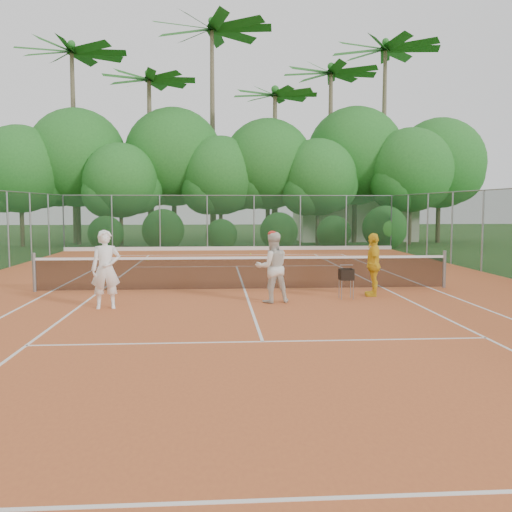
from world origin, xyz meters
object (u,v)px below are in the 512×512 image
Objects in this scene: player_yellow at (373,265)px; ball_hopper at (346,275)px; player_white at (106,269)px; player_center_grp at (272,267)px.

ball_hopper is (-0.82, -0.42, -0.23)m from player_yellow.
player_white is 2.37× the size of ball_hopper.
player_center_grp is 2.94m from player_yellow.
player_white reaches higher than player_yellow.
ball_hopper is (5.98, 0.99, -0.31)m from player_white.
player_center_grp is at bearing -0.37° from player_white.
ball_hopper is at bearing 1.05° from player_white.
ball_hopper is at bearing 12.28° from player_center_grp.
player_yellow is (6.80, 1.42, -0.08)m from player_white.
player_white is 1.10× the size of player_yellow.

